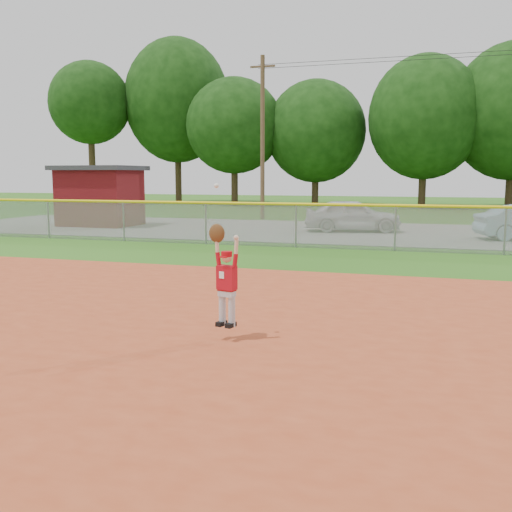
{
  "coord_description": "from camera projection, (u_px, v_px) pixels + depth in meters",
  "views": [
    {
      "loc": [
        0.98,
        -9.14,
        2.48
      ],
      "look_at": [
        -1.81,
        0.16,
        1.1
      ],
      "focal_mm": 40.0,
      "sensor_mm": 36.0,
      "label": 1
    }
  ],
  "objects": [
    {
      "name": "tree_line",
      "position": [
        431.0,
        109.0,
        43.9
      ],
      "size": [
        62.37,
        13.0,
        14.43
      ],
      "color": "#422D1C",
      "rests_on": "ground"
    },
    {
      "name": "power_lines",
      "position": [
        431.0,
        132.0,
        29.21
      ],
      "size": [
        19.4,
        0.24,
        9.0
      ],
      "color": "#4C3823",
      "rests_on": "ground"
    },
    {
      "name": "clay_infield",
      "position": [
        329.0,
        394.0,
        6.45
      ],
      "size": [
        24.0,
        16.0,
        0.04
      ],
      "primitive_type": "cube",
      "color": "#A53D1D",
      "rests_on": "ground"
    },
    {
      "name": "ballplayer",
      "position": [
        225.0,
        276.0,
        8.41
      ],
      "size": [
        0.51,
        0.27,
        2.11
      ],
      "color": "silver",
      "rests_on": "ground"
    },
    {
      "name": "utility_shed",
      "position": [
        100.0,
        195.0,
        27.91
      ],
      "size": [
        3.99,
        3.14,
        2.94
      ],
      "color": "#510B0E",
      "rests_on": "ground"
    },
    {
      "name": "outfield_fence",
      "position": [
        395.0,
        224.0,
        18.65
      ],
      "size": [
        40.06,
        0.1,
        1.55
      ],
      "color": "gray",
      "rests_on": "ground"
    },
    {
      "name": "car_white_a",
      "position": [
        352.0,
        215.0,
        25.0
      ],
      "size": [
        4.45,
        2.5,
        1.43
      ],
      "primitive_type": "imported",
      "rotation": [
        0.0,
        0.0,
        1.77
      ],
      "color": "silver",
      "rests_on": "parking_strip"
    },
    {
      "name": "parking_strip",
      "position": [
        402.0,
        233.0,
        24.47
      ],
      "size": [
        44.0,
        10.0,
        0.03
      ],
      "primitive_type": "cube",
      "color": "slate",
      "rests_on": "ground"
    },
    {
      "name": "ground",
      "position": [
        360.0,
        328.0,
        9.3
      ],
      "size": [
        120.0,
        120.0,
        0.0
      ],
      "primitive_type": "plane",
      "color": "#285B14",
      "rests_on": "ground"
    }
  ]
}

